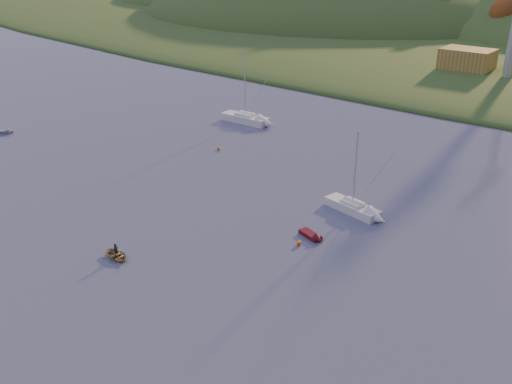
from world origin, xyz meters
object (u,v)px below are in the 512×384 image
Objects in this scene: red_tender at (314,237)px; sailboat_far at (352,206)px; canoe at (117,256)px; grey_dinghy at (7,132)px; sailboat_near at (245,118)px.

sailboat_far is at bearing 109.01° from red_tender.
sailboat_far reaches higher than canoe.
sailboat_far reaches higher than grey_dinghy.
sailboat_far is at bearing -35.82° from grey_dinghy.
sailboat_near is 40.14m from grey_dinghy.
red_tender is (13.26, 15.88, -0.09)m from canoe.
sailboat_near is 1.26× the size of sailboat_far.
sailboat_near reaches higher than red_tender.
sailboat_far is 2.89× the size of red_tender.
red_tender is 60.32m from grey_dinghy.
red_tender reaches higher than canoe.
sailboat_near is 48.66m from canoe.
sailboat_far is at bearing -33.09° from sailboat_near.
red_tender is at bearing -35.65° from canoe.
red_tender is at bearing -76.94° from sailboat_far.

